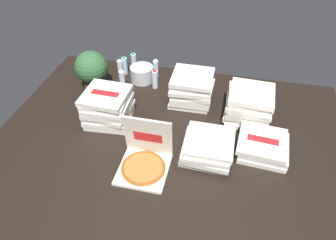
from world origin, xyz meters
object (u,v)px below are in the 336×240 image
object	(u,v)px
pizza_stack_center_near	(208,148)
water_bottle_2	(125,66)
open_pizza_box	(145,160)
pizza_stack_left_near	(248,105)
water_bottle_5	(120,69)
water_bottle_0	(134,62)
potted_plant	(92,69)
ice_bucket	(142,74)
water_bottle_3	(156,69)
pizza_stack_left_far	(192,88)
pizza_stack_right_mid	(108,107)
water_bottle_1	(122,80)
pizza_stack_right_near	(263,146)
water_bottle_4	(155,79)

from	to	relation	value
pizza_stack_center_near	water_bottle_2	distance (m)	1.54
open_pizza_box	pizza_stack_left_near	size ratio (longest dim) A/B	0.96
water_bottle_2	water_bottle_5	xyz separation A→B (m)	(-0.03, -0.07, 0.00)
pizza_stack_center_near	water_bottle_0	xyz separation A→B (m)	(-1.03, 1.19, 0.02)
potted_plant	ice_bucket	bearing A→B (deg)	30.90
ice_bucket	water_bottle_2	size ratio (longest dim) A/B	1.19
open_pizza_box	pizza_stack_left_near	world-z (taller)	open_pizza_box
pizza_stack_center_near	ice_bucket	bearing A→B (deg)	131.40
pizza_stack_left_near	water_bottle_2	distance (m)	1.50
open_pizza_box	water_bottle_3	distance (m)	1.36
pizza_stack_left_far	pizza_stack_right_mid	bearing A→B (deg)	-146.96
water_bottle_5	water_bottle_3	bearing A→B (deg)	13.03
pizza_stack_right_mid	pizza_stack_left_far	xyz separation A→B (m)	(0.72, 0.47, -0.00)
pizza_stack_left_near	water_bottle_1	xyz separation A→B (m)	(-1.35, 0.21, -0.05)
open_pizza_box	potted_plant	size ratio (longest dim) A/B	0.96
open_pizza_box	pizza_stack_right_near	size ratio (longest dim) A/B	0.93
pizza_stack_center_near	water_bottle_0	world-z (taller)	water_bottle_0
pizza_stack_center_near	water_bottle_0	bearing A→B (deg)	130.90
pizza_stack_left_near	water_bottle_5	distance (m)	1.50
potted_plant	water_bottle_3	bearing A→B (deg)	32.96
open_pizza_box	pizza_stack_right_mid	xyz separation A→B (m)	(-0.50, 0.50, 0.08)
water_bottle_4	water_bottle_0	bearing A→B (deg)	137.98
open_pizza_box	pizza_stack_right_near	xyz separation A→B (m)	(0.94, 0.39, -0.01)
pizza_stack_center_near	potted_plant	distance (m)	1.52
open_pizza_box	pizza_stack_left_near	distance (m)	1.15
pizza_stack_left_far	pizza_stack_right_near	bearing A→B (deg)	-38.76
pizza_stack_right_near	water_bottle_0	size ratio (longest dim) A/B	2.07
pizza_stack_right_near	water_bottle_0	xyz separation A→B (m)	(-1.49, 1.03, 0.04)
water_bottle_0	water_bottle_1	world-z (taller)	same
water_bottle_3	pizza_stack_center_near	bearing A→B (deg)	-56.11
water_bottle_5	open_pizza_box	bearing A→B (deg)	-62.52
pizza_stack_left_near	water_bottle_2	bearing A→B (deg)	160.75
pizza_stack_right_near	water_bottle_0	bearing A→B (deg)	145.16
pizza_stack_left_far	ice_bucket	size ratio (longest dim) A/B	1.69
pizza_stack_left_far	pizza_stack_left_near	size ratio (longest dim) A/B	1.00
pizza_stack_right_near	water_bottle_2	bearing A→B (deg)	149.28
pizza_stack_right_mid	water_bottle_3	world-z (taller)	pizza_stack_right_mid
pizza_stack_right_near	potted_plant	size ratio (longest dim) A/B	1.02
open_pizza_box	potted_plant	xyz separation A→B (m)	(-0.85, 0.95, 0.16)
water_bottle_4	potted_plant	xyz separation A→B (m)	(-0.64, -0.17, 0.14)
pizza_stack_center_near	pizza_stack_right_mid	bearing A→B (deg)	165.23
pizza_stack_right_mid	ice_bucket	xyz separation A→B (m)	(0.12, 0.73, -0.07)
pizza_stack_right_mid	water_bottle_3	xyz separation A→B (m)	(0.25, 0.84, -0.05)
pizza_stack_right_mid	pizza_stack_center_near	bearing A→B (deg)	-14.77
ice_bucket	water_bottle_3	size ratio (longest dim) A/B	1.19
pizza_stack_left_far	pizza_stack_right_near	distance (m)	0.93
pizza_stack_right_mid	water_bottle_3	distance (m)	0.88
pizza_stack_left_near	water_bottle_1	bearing A→B (deg)	171.01
pizza_stack_left_near	ice_bucket	distance (m)	1.25
pizza_stack_right_mid	pizza_stack_left_far	distance (m)	0.86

